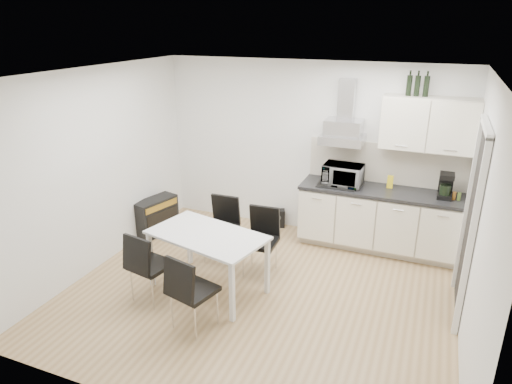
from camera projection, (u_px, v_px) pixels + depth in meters
ground at (259, 292)px, 5.57m from camera, size 4.50×4.50×0.00m
wall_back at (308, 149)px, 6.85m from camera, size 4.50×0.10×2.60m
wall_front at (160, 282)px, 3.38m from camera, size 4.50×0.10×2.60m
wall_left at (98, 170)px, 5.90m from camera, size 0.10×4.00×2.60m
wall_right at (479, 225)px, 4.33m from camera, size 0.10×4.00×2.60m
ceiling at (260, 74)px, 4.65m from camera, size 4.50×4.50×0.00m
doorway at (469, 225)px, 4.91m from camera, size 0.08×1.04×2.10m
kitchenette at (384, 195)px, 6.37m from camera, size 2.22×0.64×2.52m
dining_table at (207, 240)px, 5.42m from camera, size 1.51×1.08×0.75m
chair_far_left at (220, 230)px, 6.21m from camera, size 0.45×0.51×0.88m
chair_far_right at (260, 243)px, 5.85m from camera, size 0.47×0.52×0.88m
chair_near_left at (151, 266)px, 5.30m from camera, size 0.53×0.58×0.88m
chair_near_right at (194, 291)px, 4.80m from camera, size 0.55×0.59×0.88m
guitar_amp at (156, 216)px, 7.03m from camera, size 0.46×0.73×0.57m
floor_speaker at (279, 218)px, 7.31m from camera, size 0.21×0.20×0.28m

